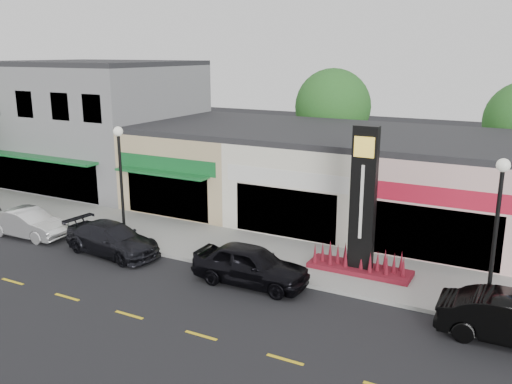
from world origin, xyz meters
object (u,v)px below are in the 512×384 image
at_px(car_black_sedan, 251,265).
at_px(car_dark_sedan, 112,239).
at_px(lamp_west_near, 121,173).
at_px(car_white_van, 28,223).
at_px(pylon_sign, 362,222).
at_px(lamp_east_near, 497,223).

bearing_deg(car_black_sedan, car_dark_sedan, 89.66).
relative_size(lamp_west_near, car_dark_sedan, 1.13).
bearing_deg(car_white_van, pylon_sign, -81.37).
bearing_deg(car_black_sedan, car_white_van, 90.16).
distance_m(car_white_van, car_dark_sedan, 5.32).
bearing_deg(car_dark_sedan, car_white_van, 97.26).
bearing_deg(car_white_van, car_black_sedan, -91.35).
distance_m(lamp_east_near, car_white_van, 21.15).
bearing_deg(lamp_west_near, pylon_sign, 8.77).
distance_m(car_dark_sedan, car_black_sedan, 7.08).
xyz_separation_m(lamp_east_near, pylon_sign, (-5.00, 1.70, -1.20)).
distance_m(lamp_west_near, car_white_van, 5.83).
bearing_deg(lamp_west_near, car_white_van, -163.87).
distance_m(lamp_east_near, car_dark_sedan, 15.90).
relative_size(car_white_van, car_black_sedan, 0.91).
distance_m(lamp_west_near, lamp_east_near, 16.00).
xyz_separation_m(car_white_van, car_black_sedan, (12.39, 0.24, 0.10)).
bearing_deg(car_black_sedan, pylon_sign, -51.74).
bearing_deg(car_white_van, car_dark_sedan, -90.69).
relative_size(lamp_east_near, pylon_sign, 0.91).
height_order(pylon_sign, car_dark_sedan, pylon_sign).
height_order(lamp_west_near, car_white_van, lamp_west_near).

